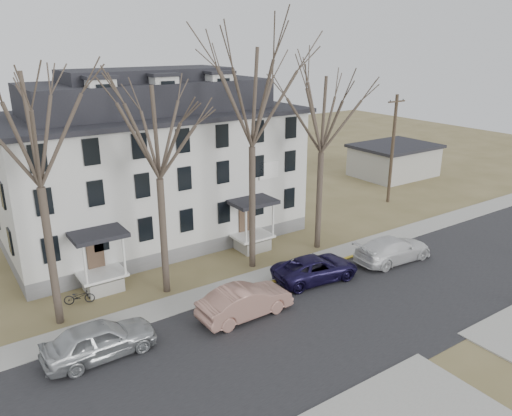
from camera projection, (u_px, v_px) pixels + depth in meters
ground at (348, 343)px, 24.04m from camera, size 120.00×120.00×0.00m
main_road at (321, 325)px, 25.60m from camera, size 120.00×10.00×0.04m
far_sidewalk at (255, 280)px, 30.29m from camera, size 120.00×2.00×0.08m
yellow_curb at (327, 266)px, 32.25m from camera, size 14.00×0.25×0.06m
boarding_house at (153, 166)px, 35.28m from camera, size 20.80×12.36×12.05m
distant_building at (394, 160)px, 53.00m from camera, size 8.50×6.50×3.35m
tree_far_left at (31, 122)px, 22.51m from camera, size 8.40×8.40×13.72m
tree_mid_left at (156, 126)px, 25.94m from camera, size 7.80×7.80×12.74m
tree_center at (252, 91)px, 28.66m from camera, size 9.00×9.00×14.70m
tree_mid_right at (323, 109)px, 32.07m from camera, size 7.80×7.80×12.74m
utility_pole_far at (393, 148)px, 43.27m from camera, size 2.00×0.28×9.50m
car_silver at (100, 340)px, 22.75m from camera, size 5.16×2.13×1.75m
car_tan at (245, 302)px, 26.11m from camera, size 5.19×1.90×1.70m
car_navy at (316, 269)px, 30.13m from camera, size 5.62×3.12×1.49m
car_white at (393, 250)px, 32.66m from camera, size 5.71×2.56×1.63m
bicycle_left at (79, 297)px, 27.45m from camera, size 1.73×1.09×0.86m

